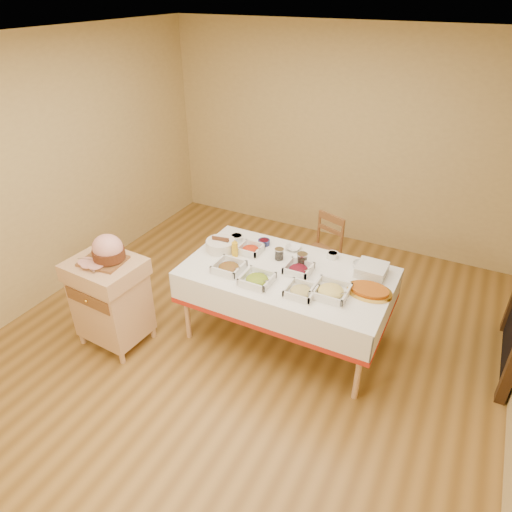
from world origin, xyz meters
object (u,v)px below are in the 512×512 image
at_px(ham_on_board, 107,251).
at_px(preserve_jar_right, 302,260).
at_px(plate_stack, 372,270).
at_px(bread_basket, 221,245).
at_px(dining_chair, 322,251).
at_px(mustard_bottle, 235,249).
at_px(butcher_cart, 111,297).
at_px(brass_platter, 369,291).
at_px(preserve_jar_left, 279,255).
at_px(dining_table, 287,286).

distance_m(ham_on_board, preserve_jar_right, 1.69).
xyz_separation_m(ham_on_board, plate_stack, (2.03, 1.02, -0.18)).
relative_size(bread_basket, plate_stack, 1.10).
xyz_separation_m(dining_chair, bread_basket, (-0.69, -0.96, 0.39)).
height_order(preserve_jar_right, mustard_bottle, mustard_bottle).
bearing_deg(mustard_bottle, dining_chair, 62.76).
bearing_deg(bread_basket, mustard_bottle, -12.63).
bearing_deg(butcher_cart, mustard_bottle, 41.67).
bearing_deg(brass_platter, bread_basket, 178.06).
bearing_deg(ham_on_board, dining_chair, 52.36).
relative_size(dining_chair, bread_basket, 2.97).
xyz_separation_m(butcher_cart, preserve_jar_right, (1.48, 0.91, 0.32)).
bearing_deg(preserve_jar_right, ham_on_board, -148.72).
bearing_deg(plate_stack, bread_basket, -170.25).
height_order(dining_chair, mustard_bottle, mustard_bottle).
bearing_deg(preserve_jar_left, ham_on_board, -144.10).
bearing_deg(mustard_bottle, brass_platter, -0.42).
xyz_separation_m(preserve_jar_left, brass_platter, (0.88, -0.15, -0.03)).
distance_m(preserve_jar_right, plate_stack, 0.61).
distance_m(ham_on_board, preserve_jar_left, 1.51).
bearing_deg(preserve_jar_left, butcher_cart, -144.03).
bearing_deg(mustard_bottle, butcher_cart, -138.33).
relative_size(butcher_cart, mustard_bottle, 4.93).
height_order(mustard_bottle, brass_platter, mustard_bottle).
distance_m(dining_table, dining_chair, 1.02).
relative_size(mustard_bottle, bread_basket, 0.64).
bearing_deg(brass_platter, plate_stack, 102.05).
bearing_deg(dining_chair, preserve_jar_left, -98.40).
height_order(preserve_jar_left, bread_basket, bread_basket).
distance_m(butcher_cart, dining_chair, 2.24).
xyz_separation_m(preserve_jar_left, plate_stack, (0.82, 0.14, -0.00)).
bearing_deg(preserve_jar_right, dining_chair, 96.64).
relative_size(ham_on_board, plate_stack, 1.52).
relative_size(dining_table, preserve_jar_left, 16.84).
height_order(butcher_cart, brass_platter, butcher_cart).
relative_size(dining_chair, plate_stack, 3.27).
bearing_deg(mustard_bottle, ham_on_board, -138.17).
xyz_separation_m(dining_table, butcher_cart, (-1.40, -0.76, -0.10)).
height_order(dining_chair, bread_basket, bread_basket).
bearing_deg(dining_chair, mustard_bottle, -117.24).
relative_size(ham_on_board, preserve_jar_right, 3.18).
height_order(preserve_jar_right, brass_platter, preserve_jar_right).
height_order(butcher_cart, preserve_jar_left, butcher_cart).
relative_size(plate_stack, brass_platter, 0.67).
bearing_deg(dining_chair, ham_on_board, -127.64).
bearing_deg(preserve_jar_left, mustard_bottle, -160.31).
xyz_separation_m(preserve_jar_left, mustard_bottle, (-0.39, -0.14, 0.03)).
distance_m(mustard_bottle, plate_stack, 1.24).
relative_size(ham_on_board, brass_platter, 1.03).
distance_m(butcher_cart, preserve_jar_left, 1.58).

